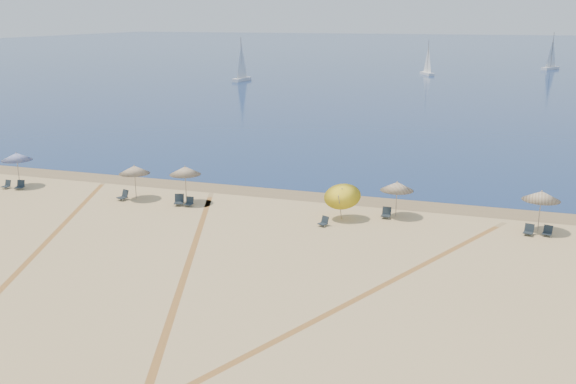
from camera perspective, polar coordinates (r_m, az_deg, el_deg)
name	(u,v)px	position (r m, az deg, el deg)	size (l,w,h in m)	color
ground	(126,362)	(25.38, -14.36, -14.56)	(160.00, 160.00, 0.00)	tan
ocean	(460,51)	(243.97, 15.17, 12.14)	(500.00, 500.00, 0.00)	#0C2151
wet_sand	(305,195)	(45.83, 1.52, -0.28)	(500.00, 500.00, 0.00)	olive
umbrella_0	(17,157)	(51.79, -23.16, 2.93)	(2.25, 2.25, 2.64)	gray
umbrella_1	(134,170)	(45.70, -13.61, 1.96)	(2.15, 2.15, 2.45)	gray
umbrella_2	(185,171)	(43.89, -9.21, 1.91)	(2.15, 2.15, 2.64)	gray
umbrella_3	(342,193)	(40.09, 4.86, -0.12)	(2.34, 2.30, 2.55)	gray
umbrella_4	(397,186)	(41.08, 9.75, 0.51)	(2.14, 2.14, 2.35)	gray
umbrella_5	(541,196)	(40.50, 21.78, -0.31)	(2.21, 2.21, 2.56)	gray
chair_0	(7,185)	(52.02, -23.91, 0.60)	(0.57, 0.65, 0.62)	black
chair_1	(20,185)	(51.35, -22.89, 0.55)	(0.69, 0.76, 0.67)	black
chair_2	(124,196)	(46.05, -14.53, -0.31)	(0.80, 0.85, 0.70)	black
chair_3	(179,200)	(44.00, -9.74, -0.74)	(0.82, 0.89, 0.74)	black
chair_4	(189,202)	(43.66, -8.85, -0.91)	(0.52, 0.61, 0.63)	black
chair_5	(324,222)	(39.20, 3.23, -2.68)	(0.68, 0.72, 0.59)	black
chair_6	(386,213)	(41.15, 8.81, -1.90)	(0.58, 0.67, 0.68)	black
chair_7	(529,230)	(40.16, 20.78, -3.23)	(0.66, 0.73, 0.64)	black
chair_8	(548,231)	(40.41, 22.25, -3.29)	(0.64, 0.70, 0.61)	black
sailboat_1	(551,58)	(165.23, 22.54, 11.00)	(4.36, 5.62, 8.57)	white
sailboat_2	(242,68)	(126.62, -4.18, 11.04)	(1.99, 5.74, 8.38)	white
sailboat_3	(428,64)	(142.56, 12.41, 11.12)	(3.51, 4.96, 7.40)	white
tire_tracks	(188,269)	(33.18, -8.95, -6.81)	(55.54, 38.38, 0.00)	tan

